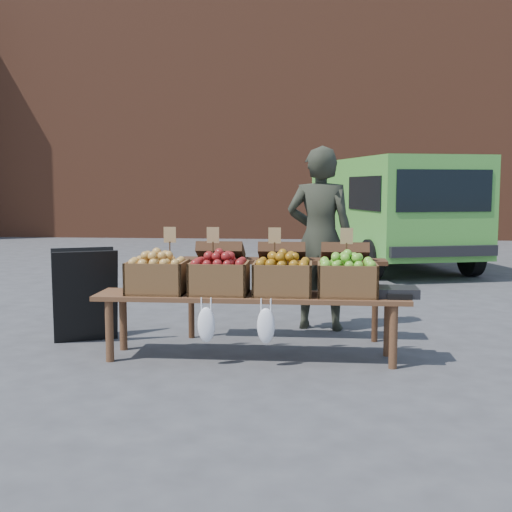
# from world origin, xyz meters

# --- Properties ---
(ground) EXTENTS (80.00, 80.00, 0.00)m
(ground) POSITION_xyz_m (0.00, 0.00, 0.00)
(ground) COLOR #424244
(brick_building) EXTENTS (24.00, 4.00, 10.00)m
(brick_building) POSITION_xyz_m (0.00, 15.00, 5.00)
(brick_building) COLOR brown
(brick_building) RESTS_ON ground
(delivery_van) EXTENTS (3.17, 4.83, 1.99)m
(delivery_van) POSITION_xyz_m (1.44, 6.83, 0.99)
(delivery_van) COLOR green
(delivery_van) RESTS_ON ground
(vendor) EXTENTS (0.76, 0.56, 1.91)m
(vendor) POSITION_xyz_m (0.09, 1.48, 0.96)
(vendor) COLOR #292C21
(vendor) RESTS_ON ground
(chalkboard_sign) EXTENTS (0.68, 0.55, 0.91)m
(chalkboard_sign) POSITION_xyz_m (-2.18, 0.74, 0.46)
(chalkboard_sign) COLOR black
(chalkboard_sign) RESTS_ON ground
(back_table) EXTENTS (2.10, 0.44, 1.04)m
(back_table) POSITION_xyz_m (-0.28, 0.95, 0.52)
(back_table) COLOR #3E2415
(back_table) RESTS_ON ground
(display_bench) EXTENTS (2.70, 0.56, 0.57)m
(display_bench) POSITION_xyz_m (-0.51, 0.23, 0.28)
(display_bench) COLOR #55341E
(display_bench) RESTS_ON ground
(crate_golden_apples) EXTENTS (0.50, 0.40, 0.28)m
(crate_golden_apples) POSITION_xyz_m (-1.34, 0.23, 0.71)
(crate_golden_apples) COLOR #ADA824
(crate_golden_apples) RESTS_ON display_bench
(crate_russet_pears) EXTENTS (0.50, 0.40, 0.28)m
(crate_russet_pears) POSITION_xyz_m (-0.79, 0.23, 0.71)
(crate_russet_pears) COLOR maroon
(crate_russet_pears) RESTS_ON display_bench
(crate_red_apples) EXTENTS (0.50, 0.40, 0.28)m
(crate_red_apples) POSITION_xyz_m (-0.24, 0.23, 0.71)
(crate_red_apples) COLOR #AD6C10
(crate_red_apples) RESTS_ON display_bench
(crate_green_apples) EXTENTS (0.50, 0.40, 0.28)m
(crate_green_apples) POSITION_xyz_m (0.31, 0.23, 0.71)
(crate_green_apples) COLOR #679C33
(crate_green_apples) RESTS_ON display_bench
(weighing_scale) EXTENTS (0.34, 0.30, 0.08)m
(weighing_scale) POSITION_xyz_m (0.74, 0.23, 0.61)
(weighing_scale) COLOR black
(weighing_scale) RESTS_ON display_bench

